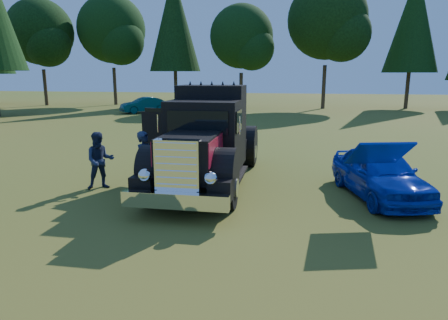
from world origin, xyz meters
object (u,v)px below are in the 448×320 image
at_px(spectator_far, 100,161).
at_px(spectator_near, 145,163).
at_px(diamond_t_truck, 206,144).
at_px(hotrod_coupe, 379,173).
at_px(distant_teal_car, 144,105).

bearing_deg(spectator_far, spectator_near, -38.42).
relative_size(diamond_t_truck, spectator_far, 4.22).
bearing_deg(spectator_far, diamond_t_truck, -13.11).
xyz_separation_m(spectator_near, spectator_far, (-1.49, 0.21, -0.04)).
distance_m(diamond_t_truck, spectator_far, 3.18).
height_order(diamond_t_truck, spectator_far, diamond_t_truck).
distance_m(diamond_t_truck, hotrod_coupe, 5.01).
relative_size(hotrod_coupe, distant_teal_car, 1.08).
xyz_separation_m(hotrod_coupe, spectator_far, (-7.97, -0.51, 0.17)).
bearing_deg(spectator_near, distant_teal_car, 36.99).
height_order(diamond_t_truck, distant_teal_car, diamond_t_truck).
bearing_deg(distant_teal_car, spectator_far, -23.19).
height_order(hotrod_coupe, spectator_near, hotrod_coupe).
height_order(diamond_t_truck, spectator_near, diamond_t_truck).
xyz_separation_m(hotrod_coupe, spectator_near, (-6.48, -0.72, 0.21)).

